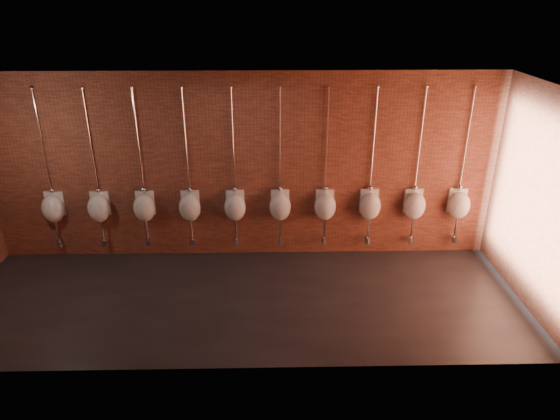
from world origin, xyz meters
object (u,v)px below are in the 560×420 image
(urinal_1, at_px, (99,208))
(urinal_5, at_px, (280,206))
(urinal_8, at_px, (415,205))
(urinal_3, at_px, (190,207))
(urinal_2, at_px, (144,207))
(urinal_9, at_px, (459,204))
(urinal_0, at_px, (53,208))
(urinal_4, at_px, (235,206))
(urinal_6, at_px, (325,206))
(urinal_7, at_px, (370,205))

(urinal_1, distance_m, urinal_5, 3.08)
(urinal_1, xyz_separation_m, urinal_5, (3.08, 0.00, 0.00))
(urinal_8, bearing_deg, urinal_3, 180.00)
(urinal_5, bearing_deg, urinal_2, 180.00)
(urinal_9, bearing_deg, urinal_1, 180.00)
(urinal_5, bearing_deg, urinal_9, 0.00)
(urinal_0, height_order, urinal_9, same)
(urinal_2, bearing_deg, urinal_4, 0.00)
(urinal_2, bearing_deg, urinal_0, 180.00)
(urinal_4, distance_m, urinal_6, 1.54)
(urinal_0, relative_size, urinal_4, 1.00)
(urinal_1, xyz_separation_m, urinal_3, (1.54, 0.00, 0.00))
(urinal_1, xyz_separation_m, urinal_6, (3.84, 0.00, 0.00))
(urinal_2, bearing_deg, urinal_3, 0.00)
(urinal_9, bearing_deg, urinal_5, 180.00)
(urinal_2, bearing_deg, urinal_8, 0.00)
(urinal_5, bearing_deg, urinal_1, 180.00)
(urinal_6, bearing_deg, urinal_8, 0.00)
(urinal_1, xyz_separation_m, urinal_7, (4.61, 0.00, 0.00))
(urinal_9, bearing_deg, urinal_8, 180.00)
(urinal_4, bearing_deg, urinal_7, 0.00)
(urinal_9, bearing_deg, urinal_2, 180.00)
(urinal_5, height_order, urinal_6, same)
(urinal_1, bearing_deg, urinal_9, 0.00)
(urinal_2, distance_m, urinal_9, 5.38)
(urinal_3, height_order, urinal_4, same)
(urinal_4, height_order, urinal_6, same)
(urinal_6, bearing_deg, urinal_5, 180.00)
(urinal_3, xyz_separation_m, urinal_5, (1.54, 0.00, 0.00))
(urinal_5, relative_size, urinal_7, 1.00)
(urinal_1, height_order, urinal_6, same)
(urinal_3, xyz_separation_m, urinal_9, (4.61, 0.00, 0.00))
(urinal_0, bearing_deg, urinal_9, 0.00)
(urinal_6, bearing_deg, urinal_4, 180.00)
(urinal_3, xyz_separation_m, urinal_4, (0.77, 0.00, 0.00))
(urinal_8, relative_size, urinal_9, 1.00)
(urinal_4, bearing_deg, urinal_9, 0.00)
(urinal_6, bearing_deg, urinal_7, 0.00)
(urinal_3, height_order, urinal_8, same)
(urinal_4, xyz_separation_m, urinal_7, (2.31, 0.00, 0.00))
(urinal_4, relative_size, urinal_7, 1.00)
(urinal_2, xyz_separation_m, urinal_9, (5.38, 0.00, 0.00))
(urinal_2, height_order, urinal_4, same)
(urinal_1, height_order, urinal_5, same)
(urinal_0, xyz_separation_m, urinal_2, (1.54, 0.00, 0.00))
(urinal_6, relative_size, urinal_9, 1.00)
(urinal_4, xyz_separation_m, urinal_6, (1.54, 0.00, 0.00))
(urinal_6, bearing_deg, urinal_9, 0.00)
(urinal_3, bearing_deg, urinal_1, 180.00)
(urinal_1, bearing_deg, urinal_6, 0.00)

